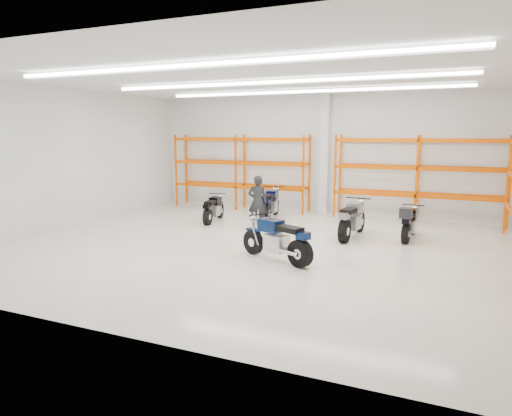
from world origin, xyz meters
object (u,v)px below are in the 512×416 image
at_px(motorcycle_back_c, 352,220).
at_px(motorcycle_back_d, 409,223).
at_px(motorcycle_back_b, 270,205).
at_px(standing_man, 258,202).
at_px(structural_column, 325,155).
at_px(motorcycle_main, 279,241).
at_px(motorcycle_back_a, 213,209).

distance_m(motorcycle_back_c, motorcycle_back_d, 1.62).
xyz_separation_m(motorcycle_back_b, motorcycle_back_c, (3.29, -1.82, 0.00)).
distance_m(motorcycle_back_b, standing_man, 1.63).
distance_m(motorcycle_back_b, structural_column, 2.99).
bearing_deg(motorcycle_back_b, motorcycle_main, -66.29).
relative_size(motorcycle_back_b, motorcycle_back_c, 0.99).
xyz_separation_m(motorcycle_main, motorcycle_back_b, (-2.21, 5.03, 0.01)).
xyz_separation_m(motorcycle_back_a, motorcycle_back_d, (6.49, -0.14, 0.06)).
relative_size(motorcycle_back_a, standing_man, 1.11).
height_order(motorcycle_back_a, motorcycle_back_c, motorcycle_back_c).
xyz_separation_m(motorcycle_back_b, structural_column, (1.41, 2.00, 1.73)).
height_order(motorcycle_back_c, structural_column, structural_column).
relative_size(motorcycle_back_a, structural_column, 0.42).
xyz_separation_m(standing_man, structural_column, (1.23, 3.58, 1.39)).
xyz_separation_m(motorcycle_back_d, standing_man, (-4.69, -0.14, 0.36)).
relative_size(motorcycle_back_a, motorcycle_back_b, 0.84).
height_order(motorcycle_main, motorcycle_back_c, motorcycle_back_c).
xyz_separation_m(motorcycle_back_a, structural_column, (3.03, 3.30, 1.81)).
relative_size(motorcycle_back_d, standing_man, 1.18).
xyz_separation_m(motorcycle_main, structural_column, (-0.80, 7.03, 1.74)).
distance_m(motorcycle_back_b, motorcycle_back_c, 3.76).
bearing_deg(structural_column, standing_man, -108.94).
bearing_deg(motorcycle_main, standing_man, 120.49).
bearing_deg(standing_man, motorcycle_main, 103.94).
height_order(motorcycle_back_b, structural_column, structural_column).
bearing_deg(motorcycle_main, structural_column, 96.48).
bearing_deg(motorcycle_back_d, standing_man, -178.29).
bearing_deg(standing_man, motorcycle_back_a, -25.47).
distance_m(motorcycle_back_a, motorcycle_back_b, 2.08).
height_order(motorcycle_back_a, structural_column, structural_column).
bearing_deg(motorcycle_main, motorcycle_back_d, 53.41).
relative_size(motorcycle_main, motorcycle_back_c, 0.92).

